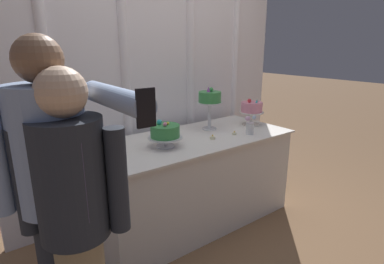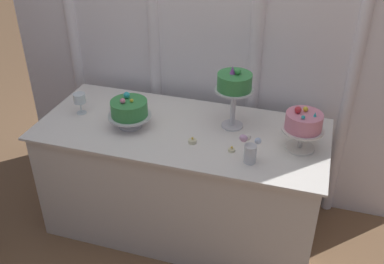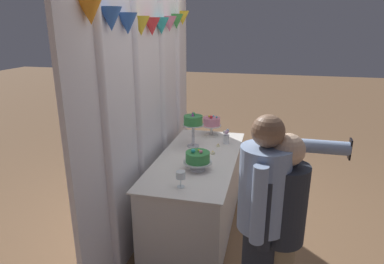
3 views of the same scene
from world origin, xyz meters
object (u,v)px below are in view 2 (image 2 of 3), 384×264
at_px(cake_display_rightmost, 303,124).
at_px(tealight_far_left, 192,141).
at_px(cake_table, 182,179).
at_px(cake_display_center, 234,85).
at_px(cake_display_leftmost, 129,110).
at_px(tealight_near_left, 232,150).
at_px(flower_vase, 249,149).
at_px(wine_glass, 80,99).

bearing_deg(cake_display_rightmost, tealight_far_left, -168.28).
xyz_separation_m(cake_table, cake_display_center, (0.29, 0.12, 0.67)).
relative_size(cake_table, cake_display_leftmost, 6.71).
bearing_deg(cake_display_rightmost, cake_display_leftmost, -176.80).
distance_m(cake_display_rightmost, tealight_near_left, 0.42).
bearing_deg(cake_display_rightmost, cake_display_center, 163.20).
bearing_deg(flower_vase, cake_display_rightmost, 40.19).
height_order(cake_display_rightmost, tealight_far_left, cake_display_rightmost).
xyz_separation_m(flower_vase, tealight_far_left, (-0.35, 0.09, -0.07)).
height_order(cake_table, cake_display_leftmost, cake_display_leftmost).
distance_m(cake_display_center, flower_vase, 0.43).
bearing_deg(wine_glass, flower_vase, -10.80).
xyz_separation_m(flower_vase, tealight_near_left, (-0.11, 0.07, -0.07)).
distance_m(flower_vase, tealight_near_left, 0.15).
relative_size(cake_display_center, cake_display_rightmost, 1.51).
distance_m(cake_display_center, wine_glass, 0.99).
height_order(flower_vase, tealight_far_left, flower_vase).
bearing_deg(tealight_near_left, wine_glass, 172.00).
bearing_deg(cake_display_leftmost, cake_table, 11.97).
xyz_separation_m(wine_glass, flower_vase, (1.14, -0.22, -0.02)).
bearing_deg(cake_display_rightmost, cake_table, 179.33).
bearing_deg(cake_display_center, cake_display_leftmost, -162.87).
xyz_separation_m(cake_display_rightmost, tealight_far_left, (-0.60, -0.12, -0.15)).
distance_m(cake_display_rightmost, tealight_far_left, 0.63).
bearing_deg(cake_display_center, cake_display_rightmost, -16.80).
bearing_deg(tealight_near_left, flower_vase, -33.52).
xyz_separation_m(cake_display_leftmost, flower_vase, (0.77, -0.16, -0.03)).
bearing_deg(cake_display_center, flower_vase, -63.88).
bearing_deg(cake_display_leftmost, cake_display_rightmost, 3.20).
bearing_deg(cake_display_center, tealight_near_left, -77.84).
relative_size(flower_vase, tealight_far_left, 3.52).
xyz_separation_m(cake_table, cake_display_rightmost, (0.71, -0.01, 0.55)).
distance_m(cake_display_center, tealight_far_left, 0.41).
distance_m(cake_table, tealight_near_left, 0.55).
distance_m(cake_display_leftmost, tealight_near_left, 0.67).
distance_m(cake_table, cake_display_rightmost, 0.90).
xyz_separation_m(cake_display_center, cake_display_rightmost, (0.42, -0.13, -0.12)).
height_order(cake_display_leftmost, tealight_far_left, cake_display_leftmost).
relative_size(cake_display_leftmost, tealight_near_left, 6.69).
distance_m(cake_display_rightmost, wine_glass, 1.39).
distance_m(wine_glass, tealight_far_left, 0.81).
bearing_deg(cake_display_center, tealight_far_left, -125.31).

